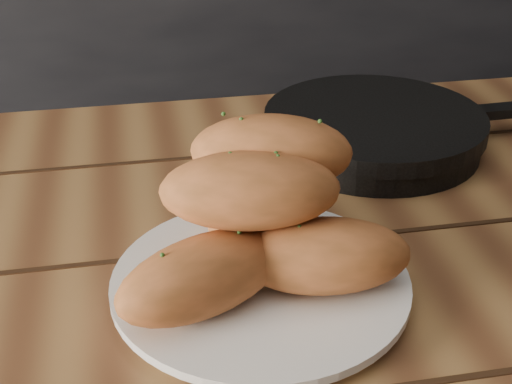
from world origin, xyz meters
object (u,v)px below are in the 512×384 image
object	(u,v)px
table	(399,379)
plate	(260,285)
bread_rolls	(258,219)
skillet	(376,129)

from	to	relation	value
table	plate	bearing A→B (deg)	167.39
bread_rolls	skillet	xyz separation A→B (m)	(0.19, 0.26, -0.05)
skillet	bread_rolls	bearing A→B (deg)	-126.88
table	bread_rolls	world-z (taller)	bread_rolls
table	plate	xyz separation A→B (m)	(-0.13, 0.03, 0.10)
table	skillet	xyz separation A→B (m)	(0.07, 0.29, 0.12)
table	plate	world-z (taller)	plate
bread_rolls	skillet	bearing A→B (deg)	53.12
plate	bread_rolls	distance (m)	0.07
table	bread_rolls	xyz separation A→B (m)	(-0.13, 0.03, 0.17)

